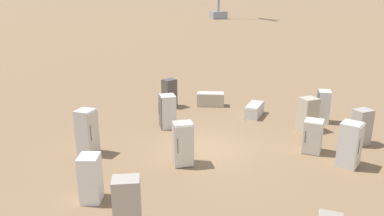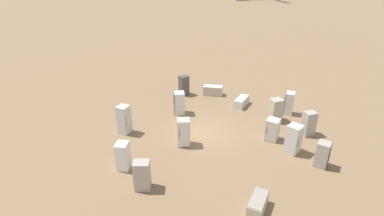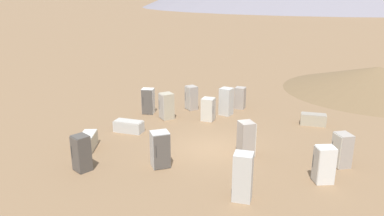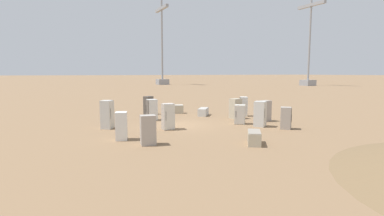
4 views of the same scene
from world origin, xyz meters
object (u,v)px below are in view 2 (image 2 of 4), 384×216
Objects in this scene: discarded_fridge_0 at (142,175)px; discarded_fridge_11 at (184,85)px; discarded_fridge_3 at (323,155)px; discarded_fridge_14 at (272,130)px; discarded_fridge_12 at (124,120)px; discarded_fridge_4 at (242,102)px; discarded_fridge_1 at (289,103)px; discarded_fridge_9 at (294,139)px; discarded_fridge_6 at (123,156)px; discarded_fridge_8 at (258,204)px; discarded_fridge_7 at (184,132)px; discarded_fridge_2 at (179,103)px; discarded_fridge_5 at (213,90)px; discarded_fridge_10 at (309,123)px; discarded_fridge_13 at (275,110)px.

discarded_fridge_11 is at bearing 81.14° from discarded_fridge_0.
discarded_fridge_3 is 1.04× the size of discarded_fridge_14.
discarded_fridge_4 is at bearing 142.71° from discarded_fridge_12.
discarded_fridge_1 is 0.95× the size of discarded_fridge_9.
discarded_fridge_0 reaches higher than discarded_fridge_4.
discarded_fridge_6 is 0.89× the size of discarded_fridge_9.
discarded_fridge_14 is at bearing 24.97° from discarded_fridge_6.
discarded_fridge_11 reaches higher than discarded_fridge_8.
discarded_fridge_7 is at bearing 36.69° from discarded_fridge_14.
discarded_fridge_2 is at bearing 73.59° from discarded_fridge_6.
discarded_fridge_0 is 12.23m from discarded_fridge_5.
discarded_fridge_8 is 0.98× the size of discarded_fridge_10.
discarded_fridge_9 is at bearing 35.78° from discarded_fridge_5.
discarded_fridge_12 is (2.84, -8.69, 0.62)m from discarded_fridge_4.
discarded_fridge_14 is (7.40, 2.19, 0.31)m from discarded_fridge_5.
discarded_fridge_11 is (-0.41, -2.39, 0.43)m from discarded_fridge_5.
discarded_fridge_10 is at bearing -177.26° from discarded_fridge_7.
discarded_fridge_12 is (-3.80, -0.14, 0.17)m from discarded_fridge_6.
discarded_fridge_14 is at bearing 30.94° from discarded_fridge_0.
discarded_fridge_7 is 1.07× the size of discarded_fridge_10.
discarded_fridge_12 is at bearing 120.81° from discarded_fridge_2.
discarded_fridge_12 reaches higher than discarded_fridge_10.
discarded_fridge_9 is at bearing -174.56° from discarded_fridge_1.
discarded_fridge_1 reaches higher than discarded_fridge_10.
discarded_fridge_1 reaches higher than discarded_fridge_0.
discarded_fridge_5 is at bearing 113.33° from discarded_fridge_10.
discarded_fridge_7 is at bearing -171.75° from discarded_fridge_13.
discarded_fridge_13 is (2.67, 1.58, 0.49)m from discarded_fridge_4.
discarded_fridge_1 is 0.98× the size of discarded_fridge_5.
discarded_fridge_4 is at bearing -60.10° from discarded_fridge_11.
discarded_fridge_3 is 0.85× the size of discarded_fridge_7.
discarded_fridge_13 reaches higher than discarded_fridge_5.
discarded_fridge_7 reaches higher than discarded_fridge_6.
discarded_fridge_0 is at bearing -10.13° from discarded_fridge_5.
discarded_fridge_13 is at bearing 112.83° from discarded_fridge_10.
discarded_fridge_7 reaches higher than discarded_fridge_8.
discarded_fridge_11 is at bearing -176.46° from discarded_fridge_4.
discarded_fridge_3 is 3.34m from discarded_fridge_10.
discarded_fridge_11 is at bearing 84.32° from discarded_fridge_1.
discarded_fridge_10 is at bearing 115.12° from discarded_fridge_12.
discarded_fridge_0 is at bearing 149.27° from discarded_fridge_1.
discarded_fridge_3 is 1.77m from discarded_fridge_9.
discarded_fridge_2 is 1.03× the size of discarded_fridge_10.
discarded_fridge_6 is at bearing 149.11° from discarded_fridge_2.
discarded_fridge_3 is 0.85× the size of discarded_fridge_4.
discarded_fridge_5 is 9.37m from discarded_fridge_9.
discarded_fridge_2 reaches higher than discarded_fridge_14.
discarded_fridge_8 is 0.97× the size of discarded_fridge_13.
discarded_fridge_12 is 9.38m from discarded_fridge_14.
discarded_fridge_9 is (5.93, 5.97, 0.06)m from discarded_fridge_2.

